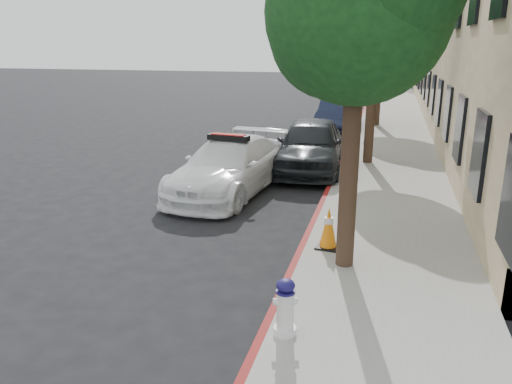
{
  "coord_description": "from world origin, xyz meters",
  "views": [
    {
      "loc": [
        3.46,
        -10.01,
        3.79
      ],
      "look_at": [
        1.05,
        -0.95,
        1.0
      ],
      "focal_mm": 35.0,
      "sensor_mm": 36.0,
      "label": 1
    }
  ],
  "objects": [
    {
      "name": "police_car",
      "position": [
        -0.49,
        2.07,
        0.71
      ],
      "size": [
        2.52,
        5.08,
        1.57
      ],
      "rotation": [
        0.0,
        0.0,
        -0.11
      ],
      "color": "white",
      "rests_on": "ground"
    },
    {
      "name": "traffic_cone",
      "position": [
        2.54,
        -1.34,
        0.54
      ],
      "size": [
        0.46,
        0.46,
        0.78
      ],
      "rotation": [
        0.0,
        0.0,
        -0.13
      ],
      "color": "black",
      "rests_on": "sidewalk"
    },
    {
      "name": "tree_near",
      "position": [
        2.93,
        -2.01,
        4.27
      ],
      "size": [
        2.92,
        2.82,
        5.62
      ],
      "color": "black",
      "rests_on": "sidewalk"
    },
    {
      "name": "tree_far",
      "position": [
        2.93,
        13.99,
        4.39
      ],
      "size": [
        3.1,
        3.0,
        5.81
      ],
      "color": "black",
      "rests_on": "sidewalk"
    },
    {
      "name": "parked_car_mid",
      "position": [
        1.2,
        5.0,
        0.81
      ],
      "size": [
        2.24,
        4.89,
        1.62
      ],
      "primitive_type": "imported",
      "rotation": [
        0.0,
        0.0,
        0.07
      ],
      "color": "black",
      "rests_on": "ground"
    },
    {
      "name": "sidewalk",
      "position": [
        3.6,
        10.0,
        0.07
      ],
      "size": [
        3.2,
        50.0,
        0.15
      ],
      "primitive_type": "cube",
      "color": "gray",
      "rests_on": "ground"
    },
    {
      "name": "curb_strip",
      "position": [
        2.06,
        10.0,
        0.07
      ],
      "size": [
        0.12,
        50.0,
        0.15
      ],
      "primitive_type": "cube",
      "color": "maroon",
      "rests_on": "ground"
    },
    {
      "name": "tree_mid",
      "position": [
        2.93,
        5.99,
        4.16
      ],
      "size": [
        2.77,
        2.64,
        5.43
      ],
      "color": "black",
      "rests_on": "sidewalk"
    },
    {
      "name": "parked_car_far",
      "position": [
        1.2,
        13.0,
        0.73
      ],
      "size": [
        1.6,
        4.45,
        1.46
      ],
      "primitive_type": "imported",
      "rotation": [
        0.0,
        0.0,
        -0.01
      ],
      "color": "#151C36",
      "rests_on": "ground"
    },
    {
      "name": "ground",
      "position": [
        0.0,
        0.0,
        0.0
      ],
      "size": [
        120.0,
        120.0,
        0.0
      ],
      "primitive_type": "plane",
      "color": "black",
      "rests_on": "ground"
    },
    {
      "name": "fire_hydrant",
      "position": [
        2.35,
        -4.38,
        0.53
      ],
      "size": [
        0.33,
        0.3,
        0.78
      ],
      "rotation": [
        0.0,
        0.0,
        0.33
      ],
      "color": "silver",
      "rests_on": "sidewalk"
    }
  ]
}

